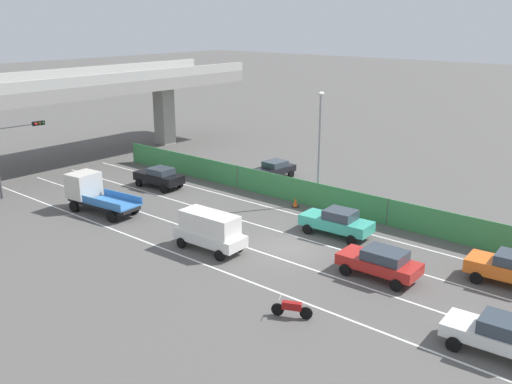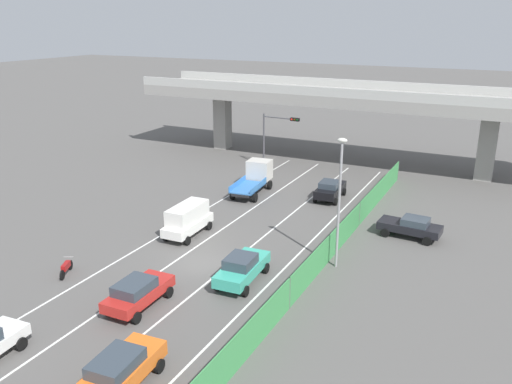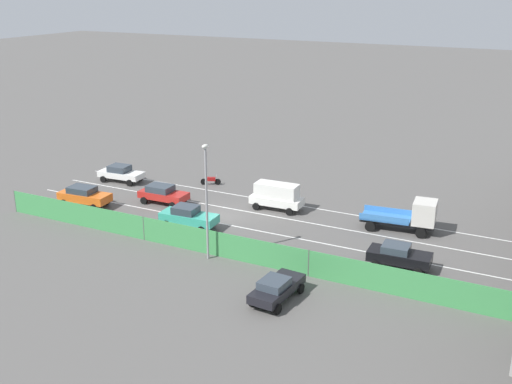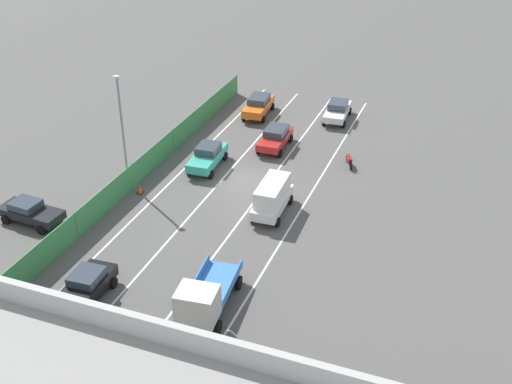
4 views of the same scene
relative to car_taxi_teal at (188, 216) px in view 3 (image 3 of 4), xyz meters
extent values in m
plane|color=#565451|center=(-3.51, 1.05, -0.93)|extent=(300.00, 300.00, 0.00)
cube|color=silver|center=(-8.58, 5.14, -0.93)|extent=(0.14, 44.18, 0.01)
cube|color=silver|center=(-5.20, 5.14, -0.93)|extent=(0.14, 44.18, 0.01)
cube|color=silver|center=(-1.82, 5.14, -0.93)|extent=(0.14, 44.18, 0.01)
cube|color=silver|center=(1.56, 5.14, -0.93)|extent=(0.14, 44.18, 0.01)
cube|color=#3D8E4C|center=(3.72, 5.14, 0.00)|extent=(0.06, 40.18, 1.87)
cylinder|color=#4C514C|center=(3.72, -14.95, 0.00)|extent=(0.10, 0.10, 1.87)
cylinder|color=#4C514C|center=(3.72, -1.56, 0.00)|extent=(0.10, 0.10, 1.87)
cylinder|color=#4C514C|center=(3.72, 11.84, 0.00)|extent=(0.10, 0.10, 1.87)
cube|color=teal|center=(0.00, 0.06, -0.12)|extent=(2.06, 4.71, 0.67)
cube|color=#333D47|center=(0.01, -0.21, 0.51)|extent=(1.68, 1.97, 0.59)
cylinder|color=black|center=(-0.99, 1.57, -0.61)|extent=(0.26, 0.65, 0.64)
cylinder|color=black|center=(0.78, 1.68, -0.61)|extent=(0.26, 0.65, 0.64)
cylinder|color=black|center=(-0.79, -1.56, -0.61)|extent=(0.26, 0.65, 0.64)
cylinder|color=black|center=(0.98, -1.44, -0.61)|extent=(0.26, 0.65, 0.64)
cube|color=red|center=(-3.70, -4.97, -0.16)|extent=(1.93, 4.39, 0.59)
cube|color=#333D47|center=(-3.69, -5.30, 0.42)|extent=(1.66, 2.21, 0.56)
cylinder|color=black|center=(-4.65, -3.52, -0.61)|extent=(0.24, 0.65, 0.64)
cylinder|color=black|center=(-2.83, -3.47, -0.61)|extent=(0.24, 0.65, 0.64)
cylinder|color=black|center=(-4.58, -6.47, -0.61)|extent=(0.24, 0.65, 0.64)
cylinder|color=black|center=(-2.76, -6.43, -0.61)|extent=(0.24, 0.65, 0.64)
cube|color=black|center=(-0.29, 16.85, -0.11)|extent=(2.02, 4.33, 0.68)
cube|color=#333D47|center=(-0.28, 16.58, 0.47)|extent=(1.67, 1.90, 0.49)
cylinder|color=black|center=(-1.26, 18.24, -0.61)|extent=(0.25, 0.65, 0.64)
cylinder|color=black|center=(0.52, 18.34, -0.61)|extent=(0.25, 0.65, 0.64)
cylinder|color=black|center=(-1.11, 15.37, -0.61)|extent=(0.25, 0.65, 0.64)
cylinder|color=black|center=(0.68, 15.47, -0.61)|extent=(0.25, 0.65, 0.64)
cube|color=orange|center=(-0.09, -10.75, -0.11)|extent=(2.14, 4.72, 0.70)
cube|color=#333D47|center=(-0.08, -10.97, 0.51)|extent=(1.74, 2.36, 0.53)
cylinder|color=black|center=(-1.11, -9.25, -0.61)|extent=(0.27, 0.65, 0.64)
cylinder|color=black|center=(0.68, -9.12, -0.61)|extent=(0.27, 0.65, 0.64)
cylinder|color=black|center=(-0.87, -12.37, -0.61)|extent=(0.27, 0.65, 0.64)
cylinder|color=black|center=(0.92, -12.24, -0.61)|extent=(0.27, 0.65, 0.64)
cube|color=silver|center=(-6.84, 4.52, -0.12)|extent=(1.90, 4.56, 0.66)
cube|color=silver|center=(-6.84, 4.52, 0.79)|extent=(1.66, 3.74, 1.16)
cylinder|color=black|center=(-7.77, 6.02, -0.61)|extent=(0.24, 0.65, 0.64)
cylinder|color=black|center=(-6.03, 6.08, -0.61)|extent=(0.24, 0.65, 0.64)
cylinder|color=black|center=(-7.66, 2.97, -0.61)|extent=(0.24, 0.65, 0.64)
cylinder|color=black|center=(-5.92, 3.03, -0.61)|extent=(0.24, 0.65, 0.64)
cube|color=silver|center=(-6.98, -12.26, -0.18)|extent=(2.08, 4.55, 0.55)
cube|color=#333D47|center=(-6.97, -12.45, 0.40)|extent=(1.69, 2.01, 0.60)
cylinder|color=black|center=(-7.97, -10.82, -0.61)|extent=(0.26, 0.65, 0.64)
cylinder|color=black|center=(-6.20, -10.70, -0.61)|extent=(0.26, 0.65, 0.64)
cylinder|color=black|center=(-7.76, -13.83, -0.61)|extent=(0.26, 0.65, 0.64)
cylinder|color=black|center=(-5.99, -13.71, -0.61)|extent=(0.26, 0.65, 0.64)
cube|color=black|center=(-6.98, 14.95, -0.21)|extent=(2.25, 5.84, 0.25)
cube|color=beige|center=(-7.19, 16.93, 0.81)|extent=(2.24, 1.92, 1.78)
cube|color=#3875BC|center=(-6.88, 14.03, -0.03)|extent=(2.47, 4.04, 0.10)
cube|color=#3875BC|center=(-7.87, 13.92, 0.21)|extent=(0.49, 3.82, 0.49)
cube|color=#3875BC|center=(-5.89, 14.13, 0.21)|extent=(0.49, 3.82, 0.49)
cylinder|color=black|center=(-8.21, 16.77, -0.53)|extent=(0.34, 0.82, 0.80)
cylinder|color=black|center=(-6.16, 16.99, -0.53)|extent=(0.34, 0.82, 0.80)
cylinder|color=black|center=(-7.80, 12.92, -0.53)|extent=(0.34, 0.82, 0.80)
cylinder|color=black|center=(-5.75, 13.14, -0.53)|extent=(0.34, 0.82, 0.80)
cylinder|color=black|center=(-10.39, -3.40, -0.63)|extent=(0.35, 0.59, 0.60)
cylinder|color=black|center=(-9.81, -4.62, -0.63)|extent=(0.35, 0.59, 0.60)
cube|color=maroon|center=(-10.10, -4.01, -0.35)|extent=(0.64, 0.95, 0.36)
cylinder|color=#B2B2B2|center=(-10.34, -3.49, -0.01)|extent=(0.56, 0.28, 0.03)
cube|color=black|center=(7.56, 11.35, -0.18)|extent=(4.47, 2.04, 0.55)
cube|color=#333D47|center=(7.93, 11.32, 0.35)|extent=(1.90, 1.66, 0.49)
cylinder|color=black|center=(6.02, 10.58, -0.61)|extent=(0.65, 0.26, 0.64)
cylinder|color=black|center=(6.14, 12.32, -0.61)|extent=(0.65, 0.26, 0.64)
cylinder|color=black|center=(8.98, 10.37, -0.61)|extent=(0.65, 0.26, 0.64)
cylinder|color=black|center=(9.10, 12.12, -0.61)|extent=(0.65, 0.26, 0.64)
cylinder|color=gray|center=(4.36, 4.46, 3.07)|extent=(0.16, 0.16, 8.00)
ellipsoid|color=silver|center=(4.36, 4.46, 7.25)|extent=(0.60, 0.36, 0.28)
cone|color=orange|center=(2.88, 5.39, -0.57)|extent=(0.36, 0.36, 0.72)
cube|color=black|center=(2.88, 5.39, -0.92)|extent=(0.47, 0.47, 0.03)
camera|label=1|loc=(-29.06, -17.92, 12.41)|focal=39.87mm
camera|label=2|loc=(13.37, -24.86, 14.08)|focal=36.96mm
camera|label=3|loc=(38.48, 25.68, 17.69)|focal=43.60mm
camera|label=4|loc=(-19.17, 39.97, 22.39)|focal=45.58mm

